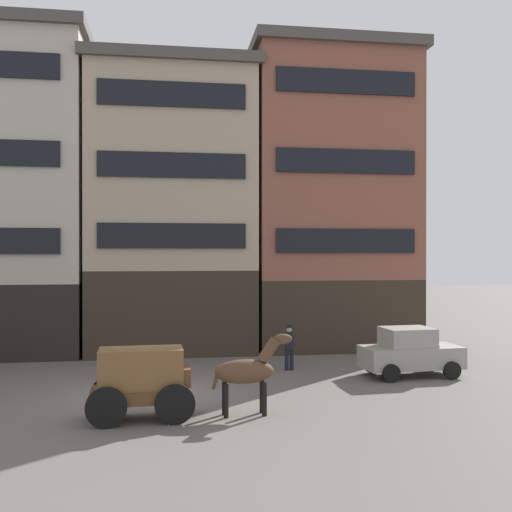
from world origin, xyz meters
The scene contains 7 objects.
ground_plane centered at (0.00, 0.00, 0.00)m, with size 120.00×120.00×0.00m, color #605B56.
building_center_left centered at (0.79, 9.48, 6.85)m, with size 8.15×5.60×13.60m.
building_center_right centered at (8.64, 9.48, 7.43)m, with size 8.26×5.60×14.76m.
cargo_wagon centered at (-0.09, -2.38, 1.15)m, with size 2.96×1.62×1.98m.
draft_horse centered at (2.86, -2.38, 1.27)m, with size 2.35×0.67×2.30m.
sedan_dark centered at (9.59, 1.93, 0.91)m, with size 3.80×2.05×1.83m.
pedestrian_officer centered at (5.32, 3.72, 0.98)m, with size 0.44×0.44×1.79m.
Camera 1 is at (0.62, -18.97, 4.64)m, focal length 41.19 mm.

